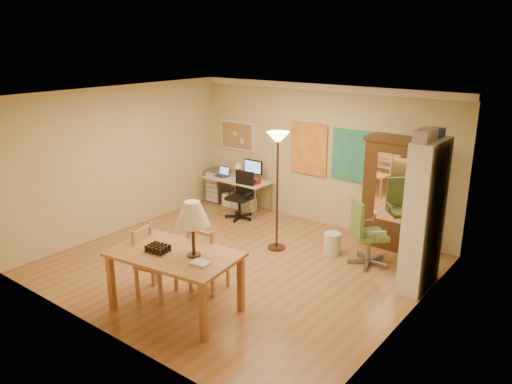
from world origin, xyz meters
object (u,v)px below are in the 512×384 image
Objects in this scene: office_chair_green at (366,247)px; armoire at (394,200)px; computer_desk at (240,191)px; office_chair_black at (240,206)px; bookshelf at (424,216)px; dining_table at (181,243)px.

office_chair_green is 1.10m from armoire.
computer_desk is 0.60m from office_chair_black.
armoire is at bearing 89.15° from office_chair_green.
armoire is at bearing 9.93° from office_chair_black.
armoire is at bearing 128.30° from bookshelf.
dining_table is at bearing -62.58° from office_chair_black.
office_chair_black is at bearing -49.08° from computer_desk.
office_chair_black is at bearing 170.69° from bookshelf.
office_chair_green reaches higher than office_chair_black.
dining_table reaches higher than office_chair_black.
bookshelf reaches higher than computer_desk.
office_chair_black is 0.87× the size of office_chair_green.
dining_table is 1.63× the size of office_chair_green.
dining_table reaches higher than office_chair_green.
armoire is (3.37, 0.09, 0.44)m from computer_desk.
dining_table is 1.23× the size of computer_desk.
office_chair_black is (0.38, -0.44, -0.15)m from computer_desk.
armoire reaches higher than computer_desk.
office_chair_green is (2.97, -0.42, 0.04)m from office_chair_black.
computer_desk reaches higher than office_chair_black.
office_chair_green is at bearing 65.58° from dining_table.
dining_table is 4.00m from armoire.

